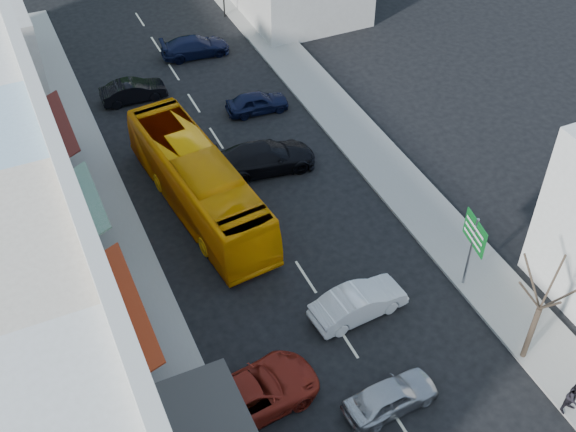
% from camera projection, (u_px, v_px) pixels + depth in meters
% --- Properties ---
extents(ground, '(120.00, 120.00, 0.00)m').
position_uv_depth(ground, '(346.00, 339.00, 31.04)').
color(ground, black).
rests_on(ground, ground).
extents(sidewalk_left, '(3.00, 52.00, 0.15)m').
position_uv_depth(sidewalk_left, '(115.00, 241.00, 35.40)').
color(sidewalk_left, gray).
rests_on(sidewalk_left, ground).
extents(sidewalk_right, '(3.00, 52.00, 0.15)m').
position_uv_depth(sidewalk_right, '(381.00, 162.00, 40.00)').
color(sidewalk_right, gray).
rests_on(sidewalk_right, ground).
extents(shopfront_row, '(8.25, 30.00, 8.00)m').
position_uv_depth(shopfront_row, '(5.00, 288.00, 27.86)').
color(shopfront_row, silver).
rests_on(shopfront_row, ground).
extents(bus, '(3.68, 11.80, 3.10)m').
position_uv_depth(bus, '(199.00, 184.00, 36.29)').
color(bus, '#F49805').
rests_on(bus, ground).
extents(car_silver, '(4.50, 2.07, 1.40)m').
position_uv_depth(car_silver, '(391.00, 396.00, 28.12)').
color(car_silver, '#B6B6BB').
rests_on(car_silver, ground).
extents(car_white, '(4.54, 2.18, 1.40)m').
position_uv_depth(car_white, '(359.00, 303.00, 31.63)').
color(car_white, silver).
rests_on(car_white, ground).
extents(car_red, '(4.78, 2.40, 1.40)m').
position_uv_depth(car_red, '(252.00, 396.00, 28.13)').
color(car_red, maroon).
rests_on(car_red, ground).
extents(car_black_near, '(4.71, 2.44, 1.40)m').
position_uv_depth(car_black_near, '(265.00, 159.00, 39.19)').
color(car_black_near, black).
rests_on(car_black_near, ground).
extents(car_navy_mid, '(4.55, 2.19, 1.40)m').
position_uv_depth(car_navy_mid, '(257.00, 101.00, 43.33)').
color(car_navy_mid, black).
rests_on(car_navy_mid, ground).
extents(car_black_far, '(4.46, 1.96, 1.40)m').
position_uv_depth(car_black_far, '(133.00, 90.00, 44.25)').
color(car_black_far, black).
rests_on(car_black_far, ground).
extents(car_navy_far, '(4.65, 2.24, 1.40)m').
position_uv_depth(car_navy_far, '(195.00, 46.00, 48.27)').
color(car_navy_far, black).
rests_on(car_navy_far, ground).
extents(pedestrian_left, '(0.46, 0.64, 1.70)m').
position_uv_depth(pedestrian_left, '(149.00, 337.00, 29.88)').
color(pedestrian_left, black).
rests_on(pedestrian_left, sidewalk_left).
extents(pedestrian_right, '(0.71, 0.45, 1.70)m').
position_uv_depth(pedestrian_right, '(575.00, 397.00, 27.72)').
color(pedestrian_right, black).
rests_on(pedestrian_right, sidewalk_right).
extents(direction_sign, '(0.81, 1.92, 4.12)m').
position_uv_depth(direction_sign, '(470.00, 253.00, 31.98)').
color(direction_sign, '#0B571C').
rests_on(direction_sign, ground).
extents(street_tree, '(2.83, 2.83, 6.32)m').
position_uv_depth(street_tree, '(540.00, 308.00, 28.20)').
color(street_tree, '#36291E').
rests_on(street_tree, ground).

